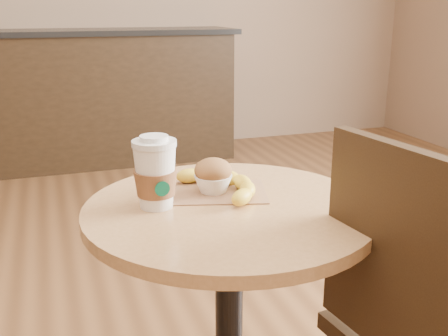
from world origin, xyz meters
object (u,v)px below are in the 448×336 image
at_px(coffee_cup, 155,175).
at_px(muffin, 213,176).
at_px(chair_right, 430,332).
at_px(banana, 221,185).
at_px(cafe_table, 229,286).

relative_size(coffee_cup, muffin, 1.76).
xyz_separation_m(chair_right, muffin, (-0.37, 0.41, 0.27)).
xyz_separation_m(muffin, banana, (0.02, -0.01, -0.02)).
height_order(chair_right, banana, chair_right).
bearing_deg(banana, cafe_table, -110.55).
distance_m(cafe_table, muffin, 0.28).
distance_m(coffee_cup, banana, 0.19).
relative_size(cafe_table, banana, 2.76).
distance_m(cafe_table, banana, 0.25).
bearing_deg(muffin, chair_right, -48.15).
height_order(coffee_cup, muffin, coffee_cup).
height_order(chair_right, muffin, chair_right).
bearing_deg(banana, coffee_cup, 176.76).
bearing_deg(coffee_cup, banana, 6.75).
relative_size(cafe_table, coffee_cup, 4.35).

